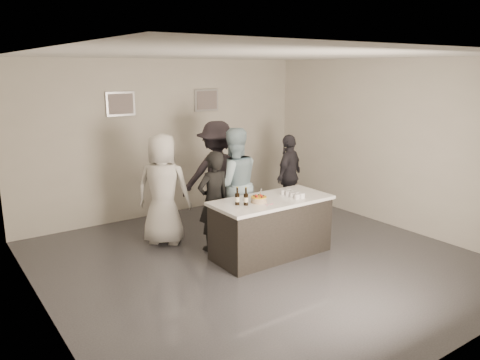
{
  "coord_description": "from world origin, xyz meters",
  "views": [
    {
      "loc": [
        -4.01,
        -5.23,
        2.82
      ],
      "look_at": [
        0.0,
        0.5,
        1.15
      ],
      "focal_mm": 35.0,
      "sensor_mm": 36.0,
      "label": 1
    }
  ],
  "objects_px": {
    "person_main_black": "(214,201)",
    "person_main_blue": "(234,184)",
    "person_guest_right": "(289,175)",
    "bar_counter": "(271,227)",
    "person_guest_back": "(217,175)",
    "cake": "(259,200)",
    "beer_bottle_b": "(246,197)",
    "beer_bottle_a": "(237,196)",
    "person_guest_left": "(163,189)"
  },
  "relations": [
    {
      "from": "cake",
      "to": "beer_bottle_b",
      "type": "xyz_separation_m",
      "value": [
        -0.24,
        -0.01,
        0.09
      ]
    },
    {
      "from": "beer_bottle_a",
      "to": "cake",
      "type": "bearing_deg",
      "value": -12.27
    },
    {
      "from": "cake",
      "to": "beer_bottle_a",
      "type": "height_order",
      "value": "beer_bottle_a"
    },
    {
      "from": "bar_counter",
      "to": "person_main_blue",
      "type": "bearing_deg",
      "value": 93.81
    },
    {
      "from": "cake",
      "to": "person_main_black",
      "type": "distance_m",
      "value": 0.83
    },
    {
      "from": "beer_bottle_a",
      "to": "person_main_black",
      "type": "distance_m",
      "value": 0.72
    },
    {
      "from": "cake",
      "to": "person_main_blue",
      "type": "bearing_deg",
      "value": 77.68
    },
    {
      "from": "person_main_blue",
      "to": "person_guest_left",
      "type": "distance_m",
      "value": 1.16
    },
    {
      "from": "cake",
      "to": "beer_bottle_a",
      "type": "bearing_deg",
      "value": 167.73
    },
    {
      "from": "beer_bottle_a",
      "to": "beer_bottle_b",
      "type": "xyz_separation_m",
      "value": [
        0.09,
        -0.08,
        0.0
      ]
    },
    {
      "from": "person_guest_right",
      "to": "person_main_blue",
      "type": "bearing_deg",
      "value": -9.67
    },
    {
      "from": "person_guest_left",
      "to": "person_guest_back",
      "type": "height_order",
      "value": "person_guest_back"
    },
    {
      "from": "person_main_black",
      "to": "cake",
      "type": "bearing_deg",
      "value": 108.87
    },
    {
      "from": "person_main_blue",
      "to": "cake",
      "type": "bearing_deg",
      "value": 92.35
    },
    {
      "from": "cake",
      "to": "beer_bottle_a",
      "type": "xyz_separation_m",
      "value": [
        -0.33,
        0.07,
        0.09
      ]
    },
    {
      "from": "beer_bottle_b",
      "to": "person_guest_left",
      "type": "relative_size",
      "value": 0.14
    },
    {
      "from": "person_main_black",
      "to": "person_main_blue",
      "type": "relative_size",
      "value": 0.84
    },
    {
      "from": "bar_counter",
      "to": "person_guest_left",
      "type": "bearing_deg",
      "value": 128.36
    },
    {
      "from": "person_guest_right",
      "to": "person_guest_back",
      "type": "xyz_separation_m",
      "value": [
        -1.52,
        0.2,
        0.17
      ]
    },
    {
      "from": "beer_bottle_b",
      "to": "person_guest_left",
      "type": "height_order",
      "value": "person_guest_left"
    },
    {
      "from": "person_guest_right",
      "to": "person_guest_back",
      "type": "bearing_deg",
      "value": -33.15
    },
    {
      "from": "cake",
      "to": "person_guest_left",
      "type": "distance_m",
      "value": 1.68
    },
    {
      "from": "beer_bottle_b",
      "to": "person_main_black",
      "type": "distance_m",
      "value": 0.81
    },
    {
      "from": "cake",
      "to": "person_main_blue",
      "type": "distance_m",
      "value": 0.99
    },
    {
      "from": "cake",
      "to": "person_main_black",
      "type": "height_order",
      "value": "person_main_black"
    },
    {
      "from": "bar_counter",
      "to": "person_guest_left",
      "type": "xyz_separation_m",
      "value": [
        -1.12,
        1.41,
        0.46
      ]
    },
    {
      "from": "person_main_black",
      "to": "person_guest_left",
      "type": "xyz_separation_m",
      "value": [
        -0.53,
        0.7,
        0.12
      ]
    },
    {
      "from": "beer_bottle_b",
      "to": "person_main_blue",
      "type": "distance_m",
      "value": 1.09
    },
    {
      "from": "person_guest_back",
      "to": "person_main_black",
      "type": "bearing_deg",
      "value": 72.3
    },
    {
      "from": "bar_counter",
      "to": "person_guest_back",
      "type": "height_order",
      "value": "person_guest_back"
    },
    {
      "from": "beer_bottle_b",
      "to": "person_guest_back",
      "type": "height_order",
      "value": "person_guest_back"
    },
    {
      "from": "beer_bottle_a",
      "to": "person_guest_left",
      "type": "relative_size",
      "value": 0.14
    },
    {
      "from": "cake",
      "to": "person_guest_back",
      "type": "height_order",
      "value": "person_guest_back"
    },
    {
      "from": "person_main_blue",
      "to": "person_guest_left",
      "type": "height_order",
      "value": "person_main_blue"
    },
    {
      "from": "beer_bottle_a",
      "to": "person_guest_left",
      "type": "height_order",
      "value": "person_guest_left"
    },
    {
      "from": "person_guest_left",
      "to": "person_main_black",
      "type": "bearing_deg",
      "value": 170.31
    },
    {
      "from": "person_main_black",
      "to": "person_guest_back",
      "type": "height_order",
      "value": "person_guest_back"
    },
    {
      "from": "bar_counter",
      "to": "beer_bottle_b",
      "type": "height_order",
      "value": "beer_bottle_b"
    },
    {
      "from": "cake",
      "to": "person_main_black",
      "type": "relative_size",
      "value": 0.15
    },
    {
      "from": "cake",
      "to": "person_guest_back",
      "type": "relative_size",
      "value": 0.12
    },
    {
      "from": "bar_counter",
      "to": "beer_bottle_a",
      "type": "bearing_deg",
      "value": 176.91
    },
    {
      "from": "person_guest_left",
      "to": "person_guest_right",
      "type": "bearing_deg",
      "value": -137.04
    },
    {
      "from": "person_guest_left",
      "to": "beer_bottle_b",
      "type": "bearing_deg",
      "value": 155.46
    },
    {
      "from": "person_main_black",
      "to": "person_guest_right",
      "type": "distance_m",
      "value": 2.26
    },
    {
      "from": "person_guest_right",
      "to": "bar_counter",
      "type": "bearing_deg",
      "value": 16.07
    },
    {
      "from": "person_main_black",
      "to": "person_guest_left",
      "type": "distance_m",
      "value": 0.88
    },
    {
      "from": "beer_bottle_a",
      "to": "beer_bottle_b",
      "type": "height_order",
      "value": "same"
    },
    {
      "from": "person_main_black",
      "to": "beer_bottle_a",
      "type": "bearing_deg",
      "value": 84.58
    },
    {
      "from": "bar_counter",
      "to": "person_guest_back",
      "type": "xyz_separation_m",
      "value": [
        0.04,
        1.6,
        0.52
      ]
    },
    {
      "from": "beer_bottle_a",
      "to": "person_guest_left",
      "type": "distance_m",
      "value": 1.47
    }
  ]
}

